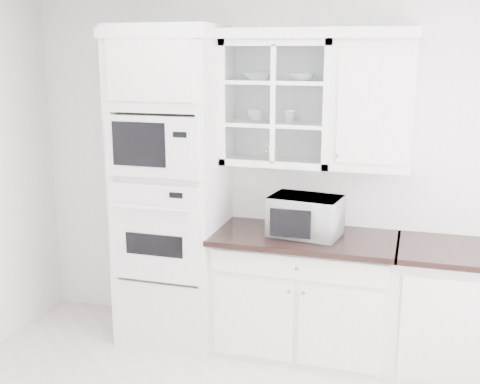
% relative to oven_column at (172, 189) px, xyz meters
% --- Properties ---
extents(room_shell, '(4.00, 3.50, 2.70)m').
position_rel_oven_column_xyz_m(room_shell, '(0.75, -0.99, 0.58)').
color(room_shell, white).
rests_on(room_shell, ground).
extents(oven_column, '(0.76, 0.68, 2.40)m').
position_rel_oven_column_xyz_m(oven_column, '(0.00, 0.00, 0.00)').
color(oven_column, white).
rests_on(oven_column, ground).
extents(base_cabinet_run, '(1.32, 0.67, 0.92)m').
position_rel_oven_column_xyz_m(base_cabinet_run, '(1.03, 0.03, -0.74)').
color(base_cabinet_run, white).
rests_on(base_cabinet_run, ground).
extents(extra_base_cabinet, '(0.72, 0.67, 0.92)m').
position_rel_oven_column_xyz_m(extra_base_cabinet, '(2.03, 0.03, -0.74)').
color(extra_base_cabinet, white).
rests_on(extra_base_cabinet, ground).
extents(upper_cabinet_glass, '(0.80, 0.33, 0.90)m').
position_rel_oven_column_xyz_m(upper_cabinet_glass, '(0.78, 0.17, 0.65)').
color(upper_cabinet_glass, white).
rests_on(upper_cabinet_glass, room_shell).
extents(upper_cabinet_solid, '(0.55, 0.33, 0.90)m').
position_rel_oven_column_xyz_m(upper_cabinet_solid, '(1.46, 0.17, 0.65)').
color(upper_cabinet_solid, white).
rests_on(upper_cabinet_solid, room_shell).
extents(crown_molding, '(2.14, 0.38, 0.07)m').
position_rel_oven_column_xyz_m(crown_molding, '(0.68, 0.14, 1.14)').
color(crown_molding, white).
rests_on(crown_molding, room_shell).
extents(countertop_microwave, '(0.55, 0.48, 0.29)m').
position_rel_oven_column_xyz_m(countertop_microwave, '(1.03, 0.03, -0.14)').
color(countertop_microwave, white).
rests_on(countertop_microwave, base_cabinet_run).
extents(bowl_a, '(0.22, 0.22, 0.05)m').
position_rel_oven_column_xyz_m(bowl_a, '(0.64, 0.17, 0.84)').
color(bowl_a, white).
rests_on(bowl_a, upper_cabinet_glass).
extents(bowl_b, '(0.19, 0.19, 0.05)m').
position_rel_oven_column_xyz_m(bowl_b, '(0.95, 0.16, 0.84)').
color(bowl_b, white).
rests_on(bowl_b, upper_cabinet_glass).
extents(cup_a, '(0.11, 0.11, 0.09)m').
position_rel_oven_column_xyz_m(cup_a, '(0.61, 0.18, 0.55)').
color(cup_a, white).
rests_on(cup_a, upper_cabinet_glass).
extents(cup_b, '(0.12, 0.12, 0.10)m').
position_rel_oven_column_xyz_m(cup_b, '(0.86, 0.17, 0.56)').
color(cup_b, white).
rests_on(cup_b, upper_cabinet_glass).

